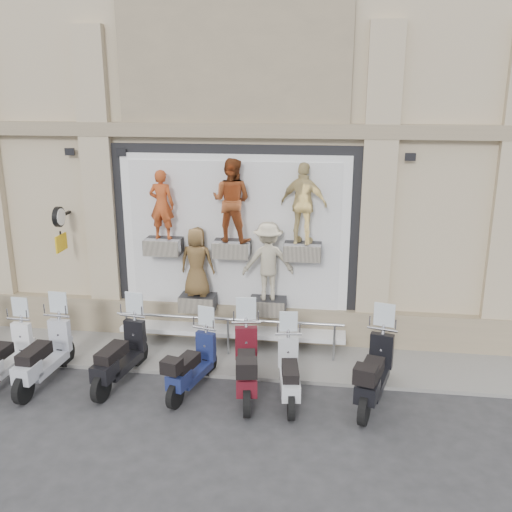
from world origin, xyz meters
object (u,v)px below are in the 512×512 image
object	(u,v)px
scooter_b	(5,345)
scooter_f	(246,353)
scooter_e	(192,355)
scooter_g	(290,362)
guard_rail	(228,338)
scooter_c	(43,344)
clock_sign_bracket	(60,223)
scooter_h	(375,360)
scooter_d	(119,344)

from	to	relation	value
scooter_b	scooter_f	bearing A→B (deg)	4.96
scooter_e	scooter_g	xyz separation A→B (m)	(1.89, -0.06, 0.00)
guard_rail	scooter_f	size ratio (longest dim) A/B	2.37
scooter_c	scooter_g	world-z (taller)	scooter_c
clock_sign_bracket	scooter_f	distance (m)	5.32
scooter_c	scooter_f	size ratio (longest dim) A/B	0.99
scooter_h	scooter_b	bearing A→B (deg)	-163.99
scooter_c	scooter_h	xyz separation A→B (m)	(6.45, 0.16, 0.02)
guard_rail	scooter_c	xyz separation A→B (m)	(-3.40, -1.66, 0.39)
scooter_e	scooter_g	world-z (taller)	scooter_g
scooter_c	scooter_h	distance (m)	6.46
scooter_f	guard_rail	bearing A→B (deg)	103.81
scooter_f	scooter_c	bearing A→B (deg)	172.80
scooter_d	scooter_h	bearing A→B (deg)	7.77
guard_rail	scooter_h	world-z (taller)	scooter_h
scooter_f	scooter_b	bearing A→B (deg)	172.58
guard_rail	scooter_c	size ratio (longest dim) A/B	2.41
scooter_b	scooter_h	bearing A→B (deg)	4.51
scooter_b	scooter_e	xyz separation A→B (m)	(3.80, 0.14, -0.01)
scooter_d	clock_sign_bracket	bearing A→B (deg)	145.04
guard_rail	scooter_d	size ratio (longest dim) A/B	2.43
guard_rail	scooter_b	size ratio (longest dim) A/B	2.63
scooter_b	scooter_c	xyz separation A→B (m)	(0.81, 0.01, 0.07)
scooter_c	scooter_g	bearing A→B (deg)	4.43
guard_rail	scooter_f	distance (m)	1.69
clock_sign_bracket	scooter_c	size ratio (longest dim) A/B	0.49
scooter_f	scooter_g	world-z (taller)	scooter_f
clock_sign_bracket	scooter_e	xyz separation A→B (m)	(3.49, -1.99, -2.03)
scooter_b	scooter_c	world-z (taller)	scooter_c
clock_sign_bracket	scooter_c	bearing A→B (deg)	-76.87
scooter_d	scooter_e	size ratio (longest dim) A/B	1.10
scooter_b	scooter_d	size ratio (longest dim) A/B	0.92
scooter_b	scooter_e	bearing A→B (deg)	5.29
guard_rail	scooter_d	world-z (taller)	scooter_d
scooter_d	scooter_g	xyz separation A→B (m)	(3.39, -0.16, -0.08)
scooter_d	scooter_g	bearing A→B (deg)	5.85
guard_rail	clock_sign_bracket	distance (m)	4.57
scooter_f	scooter_h	size ratio (longest dim) A/B	0.99
scooter_d	scooter_e	world-z (taller)	scooter_d
scooter_f	scooter_h	world-z (taller)	scooter_h
scooter_h	scooter_g	bearing A→B (deg)	-162.06
scooter_d	scooter_e	bearing A→B (deg)	4.66
clock_sign_bracket	scooter_f	xyz separation A→B (m)	(4.54, -1.98, -1.94)
guard_rail	scooter_e	distance (m)	1.61
scooter_e	scooter_f	world-z (taller)	scooter_f
scooter_c	scooter_d	bearing A→B (deg)	12.54
clock_sign_bracket	scooter_d	world-z (taller)	clock_sign_bracket
scooter_f	scooter_h	distance (m)	2.41
guard_rail	scooter_e	size ratio (longest dim) A/B	2.68
clock_sign_bracket	scooter_e	distance (m)	4.50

